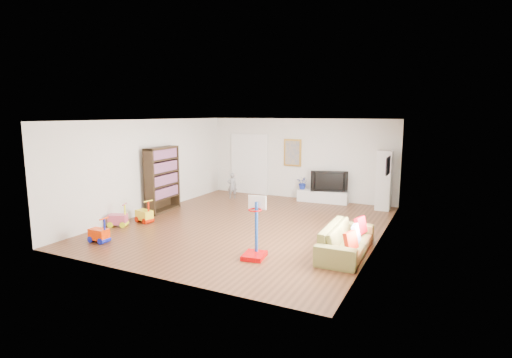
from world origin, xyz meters
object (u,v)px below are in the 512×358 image
at_px(media_console, 323,196).
at_px(sofa, 346,240).
at_px(bookshelf, 162,179).
at_px(basketball_hoop, 254,228).

relative_size(media_console, sofa, 0.80).
distance_m(bookshelf, sofa, 5.94).
bearing_deg(sofa, bookshelf, 76.67).
height_order(sofa, basketball_hoop, basketball_hoop).
bearing_deg(sofa, basketball_hoop, 122.80).
relative_size(media_console, basketball_hoop, 1.31).
relative_size(media_console, bookshelf, 0.86).
relative_size(bookshelf, sofa, 0.93).
bearing_deg(basketball_hoop, bookshelf, 142.31).
relative_size(sofa, basketball_hoop, 1.64).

